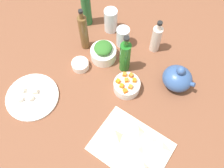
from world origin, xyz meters
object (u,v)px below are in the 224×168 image
at_px(bowl_carrots, 127,86).
at_px(bottle_1, 86,9).
at_px(cutting_board, 131,147).
at_px(teapot, 177,78).
at_px(bottle_2, 125,56).
at_px(drinking_glass_1, 123,37).
at_px(bottle_3, 156,39).
at_px(drinking_glass_0, 111,20).
at_px(plate_tofu, 32,97).
at_px(bowl_greens, 103,54).
at_px(bottle_0, 84,32).
at_px(bowl_small_side, 80,65).

distance_m(bowl_carrots, bottle_1, 0.48).
relative_size(cutting_board, teapot, 2.01).
bearing_deg(bottle_2, bottle_1, 158.43).
relative_size(teapot, drinking_glass_1, 1.42).
distance_m(bowl_carrots, bottle_3, 0.29).
relative_size(bowl_carrots, bottle_3, 0.63).
relative_size(teapot, bottle_3, 0.79).
distance_m(drinking_glass_0, drinking_glass_1, 0.12).
distance_m(bowl_carrots, teapot, 0.24).
height_order(plate_tofu, bowl_greens, bowl_greens).
height_order(bowl_greens, drinking_glass_1, drinking_glass_1).
height_order(bowl_greens, drinking_glass_0, drinking_glass_0).
bearing_deg(drinking_glass_1, plate_tofu, -107.97).
height_order(bottle_0, bottle_1, bottle_0).
height_order(cutting_board, bottle_3, bottle_3).
xyz_separation_m(bowl_carrots, bottle_2, (-0.08, 0.09, 0.07)).
relative_size(bottle_2, bottle_3, 1.19).
xyz_separation_m(plate_tofu, teapot, (0.52, 0.46, 0.05)).
xyz_separation_m(bowl_small_side, bottle_0, (-0.06, 0.12, 0.09)).
distance_m(bowl_greens, bottle_2, 0.14).
bearing_deg(bowl_greens, bottle_1, 146.42).
relative_size(bowl_carrots, drinking_glass_0, 0.91).
bearing_deg(bottle_3, teapot, -33.13).
height_order(bowl_greens, bottle_3, bottle_3).
bearing_deg(drinking_glass_0, bottle_2, -39.46).
relative_size(bottle_0, drinking_glass_0, 1.87).
distance_m(bowl_carrots, drinking_glass_1, 0.28).
height_order(plate_tofu, bottle_3, bottle_3).
distance_m(bowl_small_side, teapot, 0.48).
relative_size(bottle_1, bottle_3, 1.24).
height_order(bowl_small_side, teapot, teapot).
bearing_deg(bottle_1, bottle_3, 8.15).
bearing_deg(bottle_2, teapot, 14.08).
bearing_deg(bowl_small_side, bottle_0, 117.25).
distance_m(bowl_small_side, bottle_0, 0.16).
height_order(bottle_2, bottle_3, bottle_2).
bearing_deg(teapot, bowl_small_side, -156.67).
bearing_deg(cutting_board, teapot, 89.17).
bearing_deg(bottle_0, bowl_carrots, -15.37).
xyz_separation_m(bowl_carrots, bottle_1, (-0.42, 0.23, 0.08)).
bearing_deg(cutting_board, bowl_carrots, 127.65).
xyz_separation_m(bottle_0, bottle_3, (0.31, 0.20, -0.03)).
relative_size(cutting_board, bottle_1, 1.28).
height_order(cutting_board, drinking_glass_0, drinking_glass_0).
distance_m(bottle_1, bottle_3, 0.41).
relative_size(bowl_greens, drinking_glass_1, 1.17).
bearing_deg(bowl_carrots, cutting_board, -52.35).
height_order(cutting_board, bottle_1, bottle_1).
relative_size(cutting_board, drinking_glass_1, 2.84).
relative_size(bowl_greens, bowl_carrots, 1.04).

